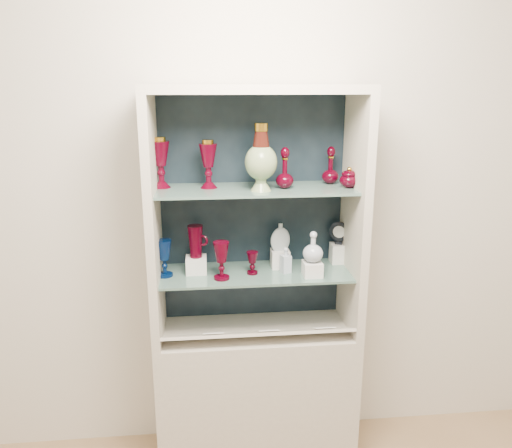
{
  "coord_description": "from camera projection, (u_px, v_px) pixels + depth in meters",
  "views": [
    {
      "loc": [
        -0.24,
        -0.74,
        1.93
      ],
      "look_at": [
        0.0,
        1.53,
        1.3
      ],
      "focal_mm": 35.0,
      "sensor_mm": 36.0,
      "label": 1
    }
  ],
  "objects": [
    {
      "name": "shelf_lower",
      "position": [
        256.0,
        273.0,
        2.46
      ],
      "size": [
        0.92,
        0.34,
        0.01
      ],
      "primitive_type": "cube",
      "color": "slate",
      "rests_on": "cabinet_side_left"
    },
    {
      "name": "lidded_bowl",
      "position": [
        349.0,
        177.0,
        2.35
      ],
      "size": [
        0.09,
        0.09,
        0.1
      ],
      "primitive_type": null,
      "rotation": [
        0.0,
        0.0,
        0.02
      ],
      "color": "#3E000F",
      "rests_on": "shelf_upper"
    },
    {
      "name": "label_ledge",
      "position": [
        258.0,
        334.0,
        2.41
      ],
      "size": [
        0.92,
        0.17,
        0.09
      ],
      "primitive_type": "cube",
      "rotation": [
        -0.44,
        0.0,
        0.0
      ],
      "color": "beige",
      "rests_on": "cabinet_base"
    },
    {
      "name": "cameo_medallion",
      "position": [
        339.0,
        233.0,
        2.55
      ],
      "size": [
        0.11,
        0.08,
        0.12
      ],
      "primitive_type": null,
      "rotation": [
        0.0,
        0.0,
        -0.43
      ],
      "color": "black",
      "rests_on": "riser_cameo_medallion"
    },
    {
      "name": "ruby_goblet_small",
      "position": [
        252.0,
        263.0,
        2.42
      ],
      "size": [
        0.06,
        0.06,
        0.11
      ],
      "primitive_type": null,
      "rotation": [
        0.0,
        0.0,
        0.02
      ],
      "color": "#3E000F",
      "rests_on": "shelf_lower"
    },
    {
      "name": "cabinet_back_panel",
      "position": [
        252.0,
        209.0,
        2.55
      ],
      "size": [
        0.98,
        0.02,
        1.15
      ],
      "primitive_type": "cube",
      "color": "black",
      "rests_on": "cabinet_base"
    },
    {
      "name": "cabinet_base",
      "position": [
        256.0,
        393.0,
        2.62
      ],
      "size": [
        1.0,
        0.4,
        0.75
      ],
      "primitive_type": "cube",
      "color": "beige",
      "rests_on": "ground"
    },
    {
      "name": "riser_ruby_pitcher",
      "position": [
        196.0,
        265.0,
        2.44
      ],
      "size": [
        0.1,
        0.1,
        0.08
      ],
      "primitive_type": "cube",
      "color": "silver",
      "rests_on": "shelf_lower"
    },
    {
      "name": "label_card_0",
      "position": [
        324.0,
        328.0,
        2.43
      ],
      "size": [
        0.1,
        0.06,
        0.03
      ],
      "primitive_type": "cube",
      "rotation": [
        -0.44,
        0.0,
        0.0
      ],
      "color": "white",
      "rests_on": "label_ledge"
    },
    {
      "name": "label_card_2",
      "position": [
        269.0,
        330.0,
        2.41
      ],
      "size": [
        0.1,
        0.06,
        0.03
      ],
      "primitive_type": "cube",
      "rotation": [
        -0.44,
        0.0,
        0.0
      ],
      "color": "white",
      "rests_on": "label_ledge"
    },
    {
      "name": "ruby_decanter_b",
      "position": [
        331.0,
        164.0,
        2.43
      ],
      "size": [
        0.09,
        0.09,
        0.19
      ],
      "primitive_type": null,
      "rotation": [
        0.0,
        0.0,
        -0.04
      ],
      "color": "#3E000F",
      "rests_on": "shelf_upper"
    },
    {
      "name": "ruby_pitcher",
      "position": [
        196.0,
        241.0,
        2.41
      ],
      "size": [
        0.14,
        0.11,
        0.16
      ],
      "primitive_type": null,
      "rotation": [
        0.0,
        0.0,
        -0.39
      ],
      "color": "#4D0114",
      "rests_on": "riser_ruby_pitcher"
    },
    {
      "name": "enamel_urn",
      "position": [
        261.0,
        157.0,
        2.25
      ],
      "size": [
        0.17,
        0.17,
        0.3
      ],
      "primitive_type": null,
      "rotation": [
        0.0,
        0.0,
        0.16
      ],
      "color": "#0B4321",
      "rests_on": "shelf_upper"
    },
    {
      "name": "pedestal_lamp_right",
      "position": [
        208.0,
        164.0,
        2.32
      ],
      "size": [
        0.1,
        0.1,
        0.23
      ],
      "primitive_type": null,
      "rotation": [
        0.0,
        0.0,
        -0.22
      ],
      "color": "#4D0114",
      "rests_on": "shelf_upper"
    },
    {
      "name": "wall_back",
      "position": [
        252.0,
        194.0,
        2.56
      ],
      "size": [
        3.5,
        0.02,
        2.8
      ],
      "primitive_type": "cube",
      "color": "silver",
      "rests_on": "ground"
    },
    {
      "name": "clear_square_bottle",
      "position": [
        286.0,
        260.0,
        2.43
      ],
      "size": [
        0.06,
        0.06,
        0.13
      ],
      "primitive_type": null,
      "rotation": [
        0.0,
        0.0,
        0.34
      ],
      "color": "#ABB8C7",
      "rests_on": "shelf_lower"
    },
    {
      "name": "cabinet_top_cap",
      "position": [
        256.0,
        89.0,
        2.21
      ],
      "size": [
        1.0,
        0.4,
        0.04
      ],
      "primitive_type": "cube",
      "color": "beige",
      "rests_on": "cabinet_side_left"
    },
    {
      "name": "ruby_goblet_tall",
      "position": [
        221.0,
        261.0,
        2.34
      ],
      "size": [
        0.08,
        0.08,
        0.18
      ],
      "primitive_type": null,
      "rotation": [
        0.0,
        0.0,
        0.01
      ],
      "color": "#4D0114",
      "rests_on": "shelf_lower"
    },
    {
      "name": "riser_cameo_medallion",
      "position": [
        338.0,
        253.0,
        2.58
      ],
      "size": [
        0.08,
        0.08,
        0.1
      ],
      "primitive_type": "cube",
      "color": "silver",
      "rests_on": "shelf_lower"
    },
    {
      "name": "flat_flask",
      "position": [
        280.0,
        236.0,
        2.48
      ],
      "size": [
        0.11,
        0.06,
        0.14
      ],
      "primitive_type": null,
      "rotation": [
        0.0,
        0.0,
        0.25
      ],
      "color": "#A6B4B9",
      "rests_on": "riser_flat_flask"
    },
    {
      "name": "cabinet_side_right",
      "position": [
        354.0,
        216.0,
        2.41
      ],
      "size": [
        0.04,
        0.4,
        1.15
      ],
      "primitive_type": "cube",
      "color": "beige",
      "rests_on": "cabinet_base"
    },
    {
      "name": "cobalt_goblet",
      "position": [
        164.0,
        258.0,
        2.38
      ],
      "size": [
        0.09,
        0.09,
        0.18
      ],
      "primitive_type": null,
      "rotation": [
        0.0,
        0.0,
        -0.15
      ],
      "color": "#031846",
      "rests_on": "shelf_lower"
    },
    {
      "name": "label_card_1",
      "position": [
        213.0,
        333.0,
        2.38
      ],
      "size": [
        0.1,
        0.06,
        0.03
      ],
      "primitive_type": "cube",
      "rotation": [
        -0.44,
        0.0,
        0.0
      ],
      "color": "white",
      "rests_on": "label_ledge"
    },
    {
      "name": "clear_round_decanter",
      "position": [
        313.0,
        248.0,
        2.37
      ],
      "size": [
        0.11,
        0.11,
        0.15
      ],
      "primitive_type": null,
      "rotation": [
        0.0,
        0.0,
        -0.14
      ],
      "color": "#ABB8C7",
      "rests_on": "riser_clear_round_decanter"
    },
    {
      "name": "riser_clear_round_decanter",
      "position": [
        312.0,
        269.0,
        2.4
      ],
      "size": [
        0.09,
        0.09,
        0.07
      ],
      "primitive_type": "cube",
      "color": "silver",
      "rests_on": "shelf_lower"
    },
    {
      "name": "shelf_upper",
      "position": [
        256.0,
        189.0,
        2.35
      ],
      "size": [
        0.92,
        0.34,
        0.01
      ],
      "primitive_type": "cube",
      "color": "slate",
      "rests_on": "cabinet_side_left"
    },
    {
      "name": "cabinet_side_left",
      "position": [
        153.0,
        222.0,
        2.32
      ],
      "size": [
        0.04,
        0.4,
        1.15
      ],
      "primitive_type": "cube",
      "color": "beige",
      "rests_on": "cabinet_base"
    },
    {
      "name": "pedestal_lamp_left",
      "position": [
        161.0,
        163.0,
        2.33
      ],
      "size": [
        0.11,
        0.11,
        0.24
      ],
      "primitive_type": null,
      "rotation": [
        0.0,
        0.0,
        -0.28
      ],
      "color": "#4D0114",
      "rests_on": "shelf_upper"
    },
    {
      "name": "riser_flat_flask",
      "position": [
        280.0,
        259.0,
        2.51
      ],
      "size": [
        0.09,
        0.09,
        0.09
      ],
      "primitive_type": "cube",
      "color": "silver",
      "rests_on": "shelf_lower"
    },
    {
      "name": "ruby_decanter_a",
      "position": [
        285.0,
        165.0,
        2.31
      ],
      "size": [
        0.11,
        0.11,
        0.22
      ],
      "primitive_type": null,
      "rotation": [
        0.0,
        0.0,
        -0.34
      ],
      "color": "#3E000F",
      "rests_on": "shelf_upper"
    }
  ]
}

